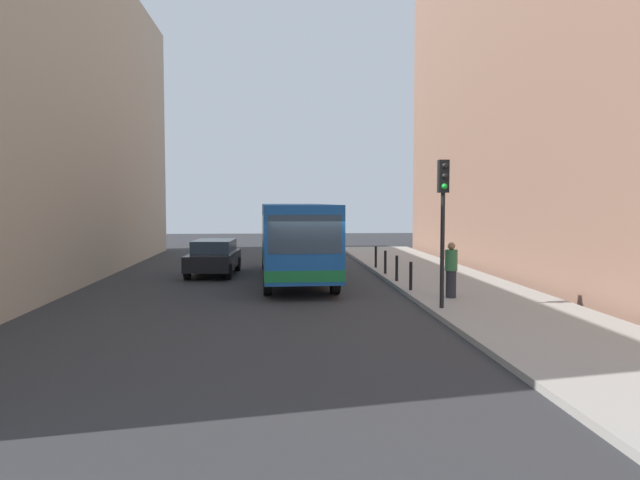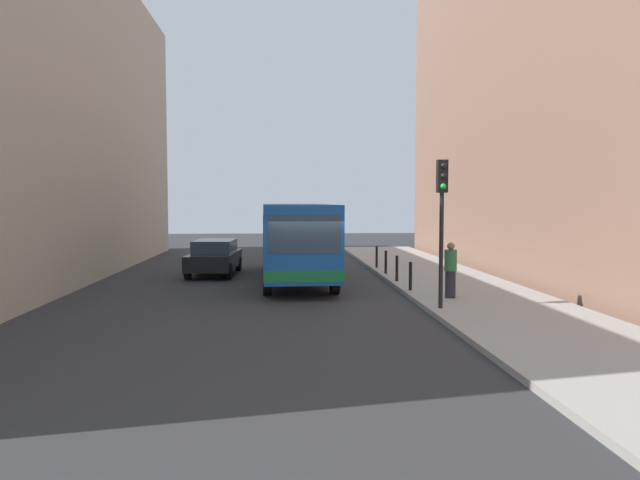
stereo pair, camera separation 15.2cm
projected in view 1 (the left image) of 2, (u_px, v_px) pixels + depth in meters
The scene contains 11 objects.
ground_plane at pixel (309, 298), 19.48m from camera, with size 80.00×80.00×0.00m, color #2D2D30.
sidewalk at pixel (473, 294), 19.88m from camera, with size 4.40×40.00×0.15m, color #9E9991.
building_right at pixel (595, 58), 23.77m from camera, with size 7.00×32.00×17.50m, color #936B56.
bus at pixel (294, 236), 24.14m from camera, with size 2.80×11.08×3.00m.
car_beside_bus at pixel (214, 256), 25.64m from camera, with size 2.08×4.50×1.48m.
traffic_light at pixel (443, 205), 16.67m from camera, with size 0.28×0.33×4.10m.
bollard_near at pixel (411, 276), 20.22m from camera, with size 0.11×0.11×0.95m, color black.
bollard_mid at pixel (397, 268), 22.54m from camera, with size 0.11×0.11×0.95m, color black.
bollard_far at pixel (385, 262), 24.86m from camera, with size 0.11×0.11×0.95m, color black.
bollard_farthest at pixel (376, 257), 27.19m from camera, with size 0.11×0.11×0.95m, color black.
pedestrian_near_signal at pixel (451, 270), 18.60m from camera, with size 0.38×0.38×1.71m.
Camera 1 is at (-1.08, -19.29, 3.10)m, focal length 34.01 mm.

